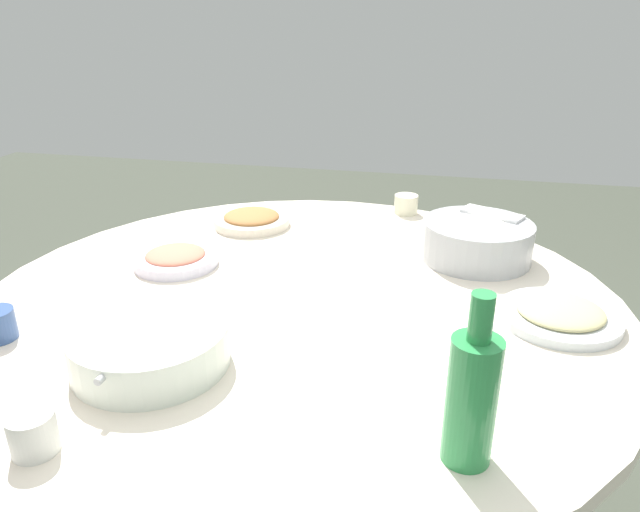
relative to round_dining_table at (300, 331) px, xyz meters
The scene contains 9 objects.
round_dining_table is the anchor object (origin of this frame).
rice_bowl 0.49m from the round_dining_table, 51.78° to the right, with size 0.26×0.26×0.10m.
soup_bowl 0.38m from the round_dining_table, 149.18° to the left, with size 0.30×0.27×0.07m.
dish_shrimp 0.36m from the round_dining_table, 73.35° to the left, with size 0.20×0.20×0.04m.
dish_tofu_braise 0.48m from the round_dining_table, 30.91° to the left, with size 0.21×0.21×0.04m.
dish_noodles 0.54m from the round_dining_table, 89.31° to the right, with size 0.23×0.23×0.04m.
green_bottle 0.58m from the round_dining_table, 141.03° to the right, with size 0.07×0.07×0.25m.
tea_cup_far 0.64m from the round_dining_table, 16.02° to the right, with size 0.07×0.07×0.06m, color beige.
tea_cup_side 0.60m from the round_dining_table, 156.29° to the left, with size 0.07×0.07×0.06m, color white.
Camera 1 is at (-1.09, -0.29, 1.34)m, focal length 33.11 mm.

